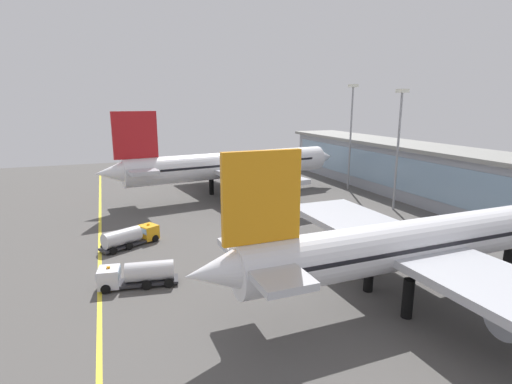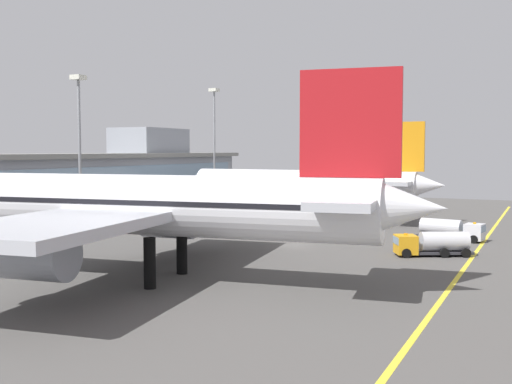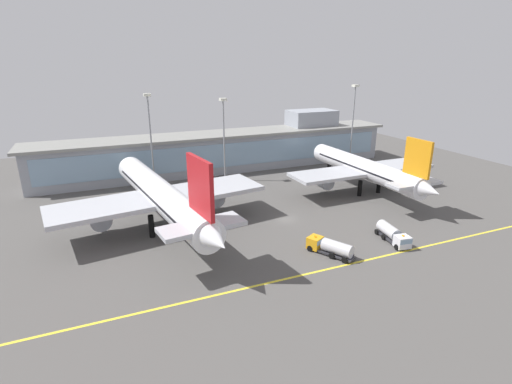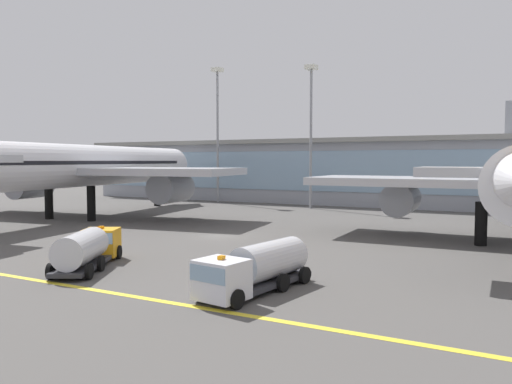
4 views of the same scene
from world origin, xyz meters
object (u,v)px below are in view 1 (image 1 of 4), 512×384
object	(u,v)px
airliner_near_right	(412,245)
baggage_tug_near	(132,236)
fuel_tanker_truck	(136,274)
airliner_near_left	(231,165)
apron_light_mast_west	(399,132)
apron_light_mast_east	(351,122)

from	to	relation	value
airliner_near_right	baggage_tug_near	xyz separation A→B (m)	(-28.14, -27.24, -4.78)
airliner_near_right	fuel_tanker_truck	world-z (taller)	airliner_near_right
airliner_near_left	baggage_tug_near	xyz separation A→B (m)	(25.57, -23.79, -5.61)
airliner_near_left	apron_light_mast_west	distance (m)	36.45
apron_light_mast_west	fuel_tanker_truck	bearing A→B (deg)	-71.71
apron_light_mast_west	airliner_near_right	bearing A→B (deg)	-37.51
airliner_near_left	baggage_tug_near	bearing A→B (deg)	-141.20
airliner_near_right	baggage_tug_near	size ratio (longest dim) A/B	5.38
airliner_near_left	fuel_tanker_truck	world-z (taller)	airliner_near_left
fuel_tanker_truck	apron_light_mast_west	world-z (taller)	apron_light_mast_west
airliner_near_right	baggage_tug_near	distance (m)	39.46
fuel_tanker_truck	apron_light_mast_west	size ratio (longest dim) A/B	0.39
baggage_tug_near	apron_light_mast_west	bearing A→B (deg)	-24.65
baggage_tug_near	apron_light_mast_west	xyz separation A→B (m)	(-2.75, 50.95, 13.96)
apron_light_mast_east	baggage_tug_near	bearing A→B (deg)	-67.05
airliner_near_right	airliner_near_left	bearing A→B (deg)	92.62
airliner_near_left	baggage_tug_near	world-z (taller)	airliner_near_left
apron_light_mast_west	apron_light_mast_east	xyz separation A→B (m)	(-19.90, 2.52, 0.92)
baggage_tug_near	apron_light_mast_east	bearing A→B (deg)	-4.78
airliner_near_left	apron_light_mast_west	xyz separation A→B (m)	(22.83, 27.16, 8.35)
airliner_near_left	fuel_tanker_truck	xyz separation A→B (m)	(39.85, -24.34, -5.61)
baggage_tug_near	apron_light_mast_west	world-z (taller)	apron_light_mast_west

